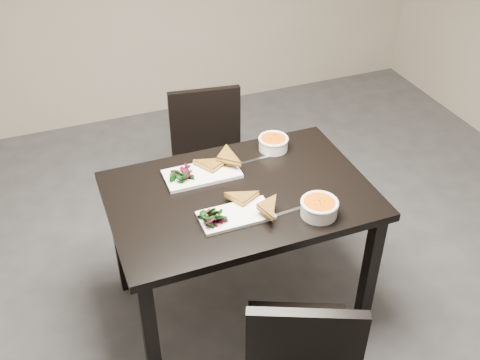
{
  "coord_description": "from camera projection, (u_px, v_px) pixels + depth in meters",
  "views": [
    {
      "loc": [
        -0.64,
        -1.63,
        2.33
      ],
      "look_at": [
        0.1,
        0.29,
        0.82
      ],
      "focal_mm": 42.3,
      "sensor_mm": 36.0,
      "label": 1
    }
  ],
  "objects": [
    {
      "name": "salad_near",
      "position": [
        214.0,
        215.0,
        2.4
      ],
      "size": [
        0.1,
        0.09,
        0.04
      ],
      "primitive_type": null,
      "color": "black",
      "rests_on": "plate_near"
    },
    {
      "name": "sandwich_far",
      "position": [
        216.0,
        166.0,
        2.68
      ],
      "size": [
        0.22,
        0.21,
        0.06
      ],
      "primitive_type": null,
      "rotation": [
        0.0,
        0.0,
        0.53
      ],
      "color": "#96671F",
      "rests_on": "plate_far"
    },
    {
      "name": "plate_near",
      "position": [
        236.0,
        215.0,
        2.45
      ],
      "size": [
        0.32,
        0.16,
        0.02
      ],
      "primitive_type": "cube",
      "color": "white",
      "rests_on": "table"
    },
    {
      "name": "chair_near",
      "position": [
        300.0,
        353.0,
        2.2
      ],
      "size": [
        0.55,
        0.55,
        0.85
      ],
      "rotation": [
        0.0,
        0.0,
        -0.41
      ],
      "color": "black",
      "rests_on": "ground"
    },
    {
      "name": "plate_far",
      "position": [
        202.0,
        174.0,
        2.7
      ],
      "size": [
        0.36,
        0.18,
        0.02
      ],
      "primitive_type": "cube",
      "color": "white",
      "rests_on": "table"
    },
    {
      "name": "cutlery_far",
      "position": [
        256.0,
        160.0,
        2.81
      ],
      "size": [
        0.18,
        0.03,
        0.0
      ],
      "primitive_type": "cube",
      "rotation": [
        0.0,
        0.0,
        0.07
      ],
      "color": "silver",
      "rests_on": "table"
    },
    {
      "name": "ground",
      "position": [
        242.0,
        350.0,
        2.79
      ],
      "size": [
        5.0,
        5.0,
        0.0
      ],
      "primitive_type": "plane",
      "color": "#47474C",
      "rests_on": "ground"
    },
    {
      "name": "cutlery_near",
      "position": [
        290.0,
        211.0,
        2.48
      ],
      "size": [
        0.18,
        0.03,
        0.0
      ],
      "primitive_type": "cube",
      "rotation": [
        0.0,
        0.0,
        0.08
      ],
      "color": "silver",
      "rests_on": "table"
    },
    {
      "name": "sandwich_near",
      "position": [
        248.0,
        204.0,
        2.46
      ],
      "size": [
        0.2,
        0.18,
        0.05
      ],
      "primitive_type": null,
      "rotation": [
        0.0,
        0.0,
        0.49
      ],
      "color": "#96671F",
      "rests_on": "plate_near"
    },
    {
      "name": "soup_bowl_far",
      "position": [
        273.0,
        143.0,
        2.87
      ],
      "size": [
        0.15,
        0.15,
        0.07
      ],
      "color": "white",
      "rests_on": "table"
    },
    {
      "name": "chair_far",
      "position": [
        209.0,
        154.0,
        3.33
      ],
      "size": [
        0.47,
        0.47,
        0.85
      ],
      "rotation": [
        0.0,
        0.0,
        -0.14
      ],
      "color": "black",
      "rests_on": "ground"
    },
    {
      "name": "salad_far",
      "position": [
        181.0,
        173.0,
        2.65
      ],
      "size": [
        0.11,
        0.1,
        0.05
      ],
      "primitive_type": null,
      "color": "black",
      "rests_on": "plate_far"
    },
    {
      "name": "table",
      "position": [
        240.0,
        209.0,
        2.65
      ],
      "size": [
        1.2,
        0.8,
        0.75
      ],
      "color": "black",
      "rests_on": "ground"
    },
    {
      "name": "soup_bowl_near",
      "position": [
        319.0,
        207.0,
        2.44
      ],
      "size": [
        0.17,
        0.17,
        0.07
      ],
      "color": "white",
      "rests_on": "table"
    }
  ]
}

